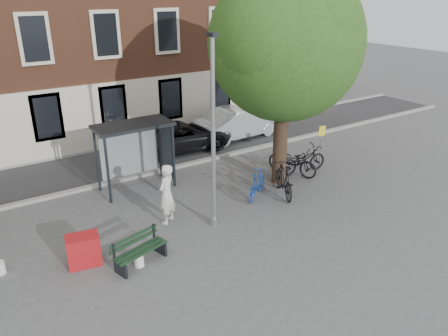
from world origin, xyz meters
name	(u,v)px	position (x,y,z in m)	size (l,w,h in m)	color
ground	(214,224)	(0.00, 0.00, 0.00)	(90.00, 90.00, 0.00)	#4C4C4F
road	(133,159)	(0.00, 7.00, 0.01)	(40.00, 4.00, 0.01)	#28282B
curb_near	(151,173)	(0.00, 5.00, 0.06)	(40.00, 0.25, 0.12)	gray
curb_far	(117,146)	(0.00, 9.00, 0.06)	(40.00, 0.25, 0.12)	gray
lamppost	(213,145)	(0.00, 0.00, 2.78)	(0.28, 0.35, 6.11)	#9EA0A3
tree_right	(288,38)	(4.01, 1.38, 5.62)	(5.76, 5.60, 8.20)	black
bus_shelter	(143,139)	(-0.61, 4.11, 1.92)	(2.85, 1.45, 2.62)	#1E2328
painter	(166,194)	(-1.20, 1.00, 1.02)	(0.75, 0.49, 2.05)	silver
bench	(139,251)	(-2.92, -0.70, 0.39)	(1.72, 0.94, 0.85)	#1E2328
bike_a	(303,160)	(5.42, 1.63, 0.58)	(0.77, 2.22, 1.17)	black
bike_b	(257,184)	(2.41, 0.85, 0.52)	(0.49, 1.74, 1.05)	navy
bike_c	(292,161)	(4.94, 1.76, 0.59)	(0.78, 2.23, 1.17)	black
bike_d	(284,180)	(3.37, 0.45, 0.62)	(0.58, 2.06, 1.24)	black
car_dark	(181,136)	(2.51, 6.93, 0.68)	(2.26, 4.90, 1.36)	black
car_silver	(239,123)	(5.86, 6.96, 0.79)	(1.68, 4.81, 1.58)	#ACAEB4
red_stand	(84,250)	(-4.24, 0.13, 0.45)	(0.90, 0.60, 0.90)	#A21519
bucket_b	(139,260)	(-3.00, -0.80, 0.18)	(0.28, 0.28, 0.36)	white
bucket_c	(0,268)	(-6.32, 0.94, 0.18)	(0.28, 0.28, 0.36)	white
notice_sign	(321,138)	(6.40, 1.64, 1.36)	(0.33, 0.07, 1.89)	#9EA0A3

